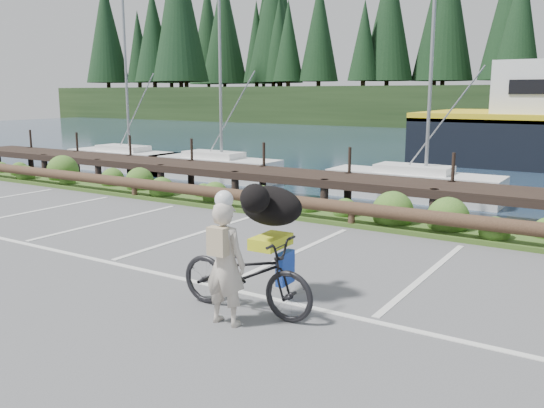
{
  "coord_description": "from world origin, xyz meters",
  "views": [
    {
      "loc": [
        5.42,
        -7.36,
        3.05
      ],
      "look_at": [
        -0.01,
        1.19,
        1.1
      ],
      "focal_mm": 38.0,
      "sensor_mm": 36.0,
      "label": 1
    }
  ],
  "objects": [
    {
      "name": "cyclist",
      "position": [
        0.97,
        -1.52,
        0.84
      ],
      "size": [
        0.62,
        0.42,
        1.68
      ],
      "primitive_type": "imported",
      "rotation": [
        0.0,
        0.0,
        3.17
      ],
      "color": "beige",
      "rests_on": "ground"
    },
    {
      "name": "dog",
      "position": [
        0.94,
        -0.33,
        1.42
      ],
      "size": [
        0.53,
        1.04,
        0.59
      ],
      "primitive_type": "ellipsoid",
      "rotation": [
        0.0,
        0.0,
        1.6
      ],
      "color": "black",
      "rests_on": "bicycle"
    },
    {
      "name": "log_rail",
      "position": [
        0.0,
        4.6,
        0.0
      ],
      "size": [
        32.0,
        0.3,
        0.6
      ],
      "primitive_type": null,
      "color": "#443021",
      "rests_on": "ground"
    },
    {
      "name": "bicycle",
      "position": [
        0.96,
        -1.02,
        0.56
      ],
      "size": [
        2.16,
        0.81,
        1.12
      ],
      "primitive_type": "imported",
      "rotation": [
        0.0,
        0.0,
        1.6
      ],
      "color": "black",
      "rests_on": "ground"
    },
    {
      "name": "vegetation_strip",
      "position": [
        0.0,
        5.3,
        0.05
      ],
      "size": [
        34.0,
        1.6,
        0.1
      ],
      "primitive_type": "cube",
      "color": "#3D5B21",
      "rests_on": "ground"
    },
    {
      "name": "ground",
      "position": [
        0.0,
        0.0,
        0.0
      ],
      "size": [
        72.0,
        72.0,
        0.0
      ],
      "primitive_type": "plane",
      "color": "#535355"
    }
  ]
}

